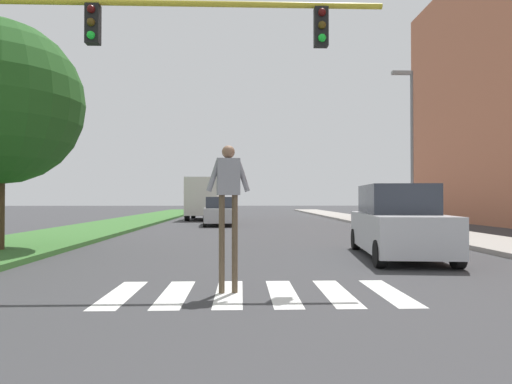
{
  "coord_description": "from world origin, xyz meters",
  "views": [
    {
      "loc": [
        -0.24,
        0.73,
        1.59
      ],
      "look_at": [
        0.37,
        19.58,
        1.87
      ],
      "focal_mm": 31.09,
      "sensor_mm": 36.0,
      "label": 1
    }
  ],
  "objects": [
    {
      "name": "pedestrian_performer",
      "position": [
        -0.47,
        8.22,
        1.66
      ],
      "size": [
        0.75,
        0.29,
        2.49
      ],
      "color": "brown",
      "rests_on": "ground_plane"
    },
    {
      "name": "median_strip",
      "position": [
        -7.53,
        28.0,
        0.07
      ],
      "size": [
        4.15,
        64.0,
        0.15
      ],
      "primitive_type": "cube",
      "color": "#386B2D",
      "rests_on": "ground_plane"
    },
    {
      "name": "ground_plane",
      "position": [
        0.0,
        30.0,
        0.0
      ],
      "size": [
        140.0,
        140.0,
        0.0
      ],
      "primitive_type": "plane",
      "color": "#38383A"
    },
    {
      "name": "traffic_light_gantry",
      "position": [
        -3.29,
        9.69,
        4.34
      ],
      "size": [
        8.49,
        0.3,
        6.0
      ],
      "color": "gold",
      "rests_on": "median_strip"
    },
    {
      "name": "truck_box_delivery",
      "position": [
        -3.07,
        34.29,
        1.63
      ],
      "size": [
        2.4,
        6.2,
        3.1
      ],
      "color": "#B7B7BC",
      "rests_on": "ground_plane"
    },
    {
      "name": "street_lamp_right",
      "position": [
        7.72,
        21.37,
        4.59
      ],
      "size": [
        1.02,
        0.24,
        7.5
      ],
      "color": "slate",
      "rests_on": "sidewalk_right"
    },
    {
      "name": "sidewalk_right",
      "position": [
        8.32,
        28.0,
        0.07
      ],
      "size": [
        3.0,
        64.0,
        0.15
      ],
      "primitive_type": "cube",
      "color": "#9E9991",
      "rests_on": "ground_plane"
    },
    {
      "name": "crosswalk",
      "position": [
        0.0,
        8.16,
        0.0
      ],
      "size": [
        4.95,
        2.2,
        0.01
      ],
      "color": "silver",
      "rests_on": "ground_plane"
    },
    {
      "name": "suv_crossing",
      "position": [
        4.0,
        12.62,
        0.93
      ],
      "size": [
        2.42,
        4.78,
        1.97
      ],
      "color": "#B7B7BC",
      "rests_on": "ground_plane"
    },
    {
      "name": "sedan_midblock",
      "position": [
        -1.56,
        27.14,
        0.78
      ],
      "size": [
        2.16,
        4.49,
        1.69
      ],
      "color": "#B7B7BC",
      "rests_on": "ground_plane"
    }
  ]
}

